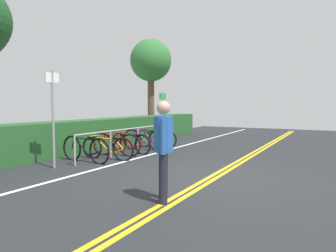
{
  "coord_description": "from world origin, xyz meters",
  "views": [
    {
      "loc": [
        -6.5,
        -2.38,
        1.61
      ],
      "look_at": [
        1.22,
        1.79,
        1.0
      ],
      "focal_mm": 33.78,
      "sensor_mm": 36.0,
      "label": 1
    }
  ],
  "objects_px": {
    "bicycle_5": "(156,139)",
    "bicycle_3": "(131,143)",
    "bicycle_0": "(85,149)",
    "pedestrian": "(163,144)",
    "tree_mid": "(151,62)",
    "bicycle_2": "(116,144)",
    "bicycle_4": "(145,140)",
    "sign_post_far": "(163,113)",
    "sign_post_near": "(53,110)",
    "bicycle_1": "(107,148)",
    "bike_rack": "(125,135)"
  },
  "relations": [
    {
      "from": "sign_post_near",
      "to": "bike_rack",
      "type": "bearing_deg",
      "value": -5.03
    },
    {
      "from": "bicycle_1",
      "to": "tree_mid",
      "type": "height_order",
      "value": "tree_mid"
    },
    {
      "from": "bicycle_0",
      "to": "bicycle_1",
      "type": "xyz_separation_m",
      "value": [
        0.62,
        -0.28,
        -0.02
      ]
    },
    {
      "from": "bicycle_0",
      "to": "pedestrian",
      "type": "bearing_deg",
      "value": -119.56
    },
    {
      "from": "bicycle_0",
      "to": "bicycle_2",
      "type": "relative_size",
      "value": 1.08
    },
    {
      "from": "bicycle_4",
      "to": "sign_post_near",
      "type": "height_order",
      "value": "sign_post_near"
    },
    {
      "from": "tree_mid",
      "to": "sign_post_near",
      "type": "bearing_deg",
      "value": -163.85
    },
    {
      "from": "bicycle_3",
      "to": "pedestrian",
      "type": "bearing_deg",
      "value": -139.08
    },
    {
      "from": "bicycle_3",
      "to": "bicycle_5",
      "type": "bearing_deg",
      "value": -2.9
    },
    {
      "from": "pedestrian",
      "to": "sign_post_far",
      "type": "distance_m",
      "value": 7.2
    },
    {
      "from": "sign_post_near",
      "to": "tree_mid",
      "type": "height_order",
      "value": "tree_mid"
    },
    {
      "from": "bicycle_1",
      "to": "tree_mid",
      "type": "relative_size",
      "value": 0.35
    },
    {
      "from": "bike_rack",
      "to": "bicycle_2",
      "type": "bearing_deg",
      "value": 169.35
    },
    {
      "from": "bicycle_3",
      "to": "sign_post_far",
      "type": "xyz_separation_m",
      "value": [
        2.24,
        0.05,
        0.94
      ]
    },
    {
      "from": "bicycle_5",
      "to": "pedestrian",
      "type": "height_order",
      "value": "pedestrian"
    },
    {
      "from": "bicycle_5",
      "to": "bicycle_3",
      "type": "bearing_deg",
      "value": 177.1
    },
    {
      "from": "bicycle_3",
      "to": "bicycle_2",
      "type": "bearing_deg",
      "value": 172.91
    },
    {
      "from": "bicycle_2",
      "to": "bicycle_3",
      "type": "xyz_separation_m",
      "value": [
        0.67,
        -0.08,
        -0.03
      ]
    },
    {
      "from": "bike_rack",
      "to": "tree_mid",
      "type": "height_order",
      "value": "tree_mid"
    },
    {
      "from": "bicycle_1",
      "to": "sign_post_near",
      "type": "relative_size",
      "value": 0.73
    },
    {
      "from": "tree_mid",
      "to": "bicycle_3",
      "type": "bearing_deg",
      "value": -154.47
    },
    {
      "from": "pedestrian",
      "to": "tree_mid",
      "type": "height_order",
      "value": "tree_mid"
    },
    {
      "from": "bicycle_1",
      "to": "bicycle_4",
      "type": "height_order",
      "value": "bicycle_4"
    },
    {
      "from": "pedestrian",
      "to": "sign_post_near",
      "type": "distance_m",
      "value": 3.92
    },
    {
      "from": "bicycle_5",
      "to": "bike_rack",
      "type": "bearing_deg",
      "value": 177.19
    },
    {
      "from": "bicycle_3",
      "to": "tree_mid",
      "type": "relative_size",
      "value": 0.34
    },
    {
      "from": "bike_rack",
      "to": "sign_post_near",
      "type": "bearing_deg",
      "value": 174.97
    },
    {
      "from": "bicycle_4",
      "to": "sign_post_far",
      "type": "height_order",
      "value": "sign_post_far"
    },
    {
      "from": "sign_post_near",
      "to": "sign_post_far",
      "type": "relative_size",
      "value": 1.17
    },
    {
      "from": "pedestrian",
      "to": "sign_post_far",
      "type": "bearing_deg",
      "value": 29.47
    },
    {
      "from": "bicycle_0",
      "to": "sign_post_near",
      "type": "xyz_separation_m",
      "value": [
        -1.01,
        0.09,
        1.1
      ]
    },
    {
      "from": "bicycle_0",
      "to": "bicycle_5",
      "type": "relative_size",
      "value": 1.07
    },
    {
      "from": "bicycle_2",
      "to": "pedestrian",
      "type": "height_order",
      "value": "pedestrian"
    },
    {
      "from": "bicycle_2",
      "to": "bicycle_4",
      "type": "relative_size",
      "value": 0.96
    },
    {
      "from": "bicycle_5",
      "to": "pedestrian",
      "type": "relative_size",
      "value": 1.02
    },
    {
      "from": "bicycle_4",
      "to": "bicycle_5",
      "type": "distance_m",
      "value": 0.68
    },
    {
      "from": "bicycle_1",
      "to": "sign_post_near",
      "type": "bearing_deg",
      "value": 167.2
    },
    {
      "from": "bike_rack",
      "to": "bicycle_1",
      "type": "xyz_separation_m",
      "value": [
        -1.05,
        -0.13,
        -0.27
      ]
    },
    {
      "from": "bicycle_2",
      "to": "bicycle_5",
      "type": "relative_size",
      "value": 1.0
    },
    {
      "from": "bicycle_0",
      "to": "tree_mid",
      "type": "height_order",
      "value": "tree_mid"
    },
    {
      "from": "tree_mid",
      "to": "pedestrian",
      "type": "bearing_deg",
      "value": -147.56
    },
    {
      "from": "bicycle_0",
      "to": "tree_mid",
      "type": "relative_size",
      "value": 0.36
    },
    {
      "from": "bicycle_4",
      "to": "tree_mid",
      "type": "relative_size",
      "value": 0.35
    },
    {
      "from": "bicycle_4",
      "to": "pedestrian",
      "type": "bearing_deg",
      "value": -144.48
    },
    {
      "from": "bicycle_5",
      "to": "pedestrian",
      "type": "bearing_deg",
      "value": -148.2
    },
    {
      "from": "bicycle_4",
      "to": "bicycle_5",
      "type": "height_order",
      "value": "bicycle_4"
    },
    {
      "from": "bike_rack",
      "to": "bicycle_2",
      "type": "xyz_separation_m",
      "value": [
        -0.38,
        0.07,
        -0.25
      ]
    },
    {
      "from": "bike_rack",
      "to": "bicycle_3",
      "type": "height_order",
      "value": "bike_rack"
    },
    {
      "from": "bicycle_5",
      "to": "sign_post_far",
      "type": "height_order",
      "value": "sign_post_far"
    },
    {
      "from": "bike_rack",
      "to": "bicycle_5",
      "type": "height_order",
      "value": "bike_rack"
    }
  ]
}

